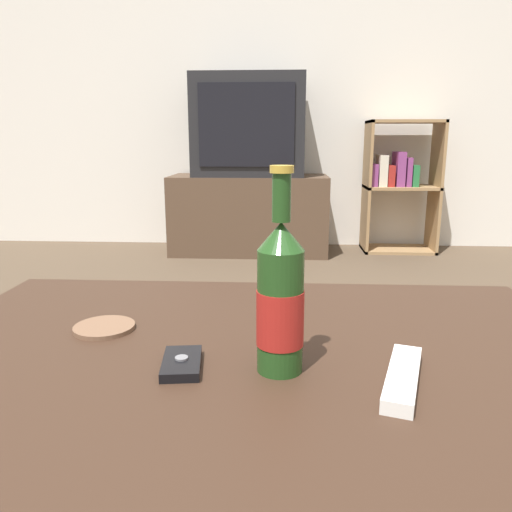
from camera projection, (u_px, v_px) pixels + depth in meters
The scene contains 9 objects.
back_wall at pixel (279, 65), 3.55m from camera, with size 8.00×0.05×2.60m.
coffee_table at pixel (252, 384), 0.82m from camera, with size 1.13×0.76×0.45m.
tv_stand at pixel (249, 214), 3.50m from camera, with size 1.08×0.47×0.54m.
television at pixel (249, 126), 3.36m from camera, with size 0.74×0.46×0.66m.
bookshelf at pixel (398, 182), 3.48m from camera, with size 0.50×0.30×0.91m.
beer_bottle at pixel (280, 300), 0.70m from camera, with size 0.07×0.07×0.29m.
cell_phone at pixel (182, 363), 0.73m from camera, with size 0.07×0.11×0.02m.
remote_control at pixel (403, 378), 0.68m from camera, with size 0.09×0.19×0.02m.
coaster at pixel (104, 327), 0.88m from camera, with size 0.11×0.11×0.01m.
Camera 1 is at (0.05, -0.75, 0.78)m, focal length 35.00 mm.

